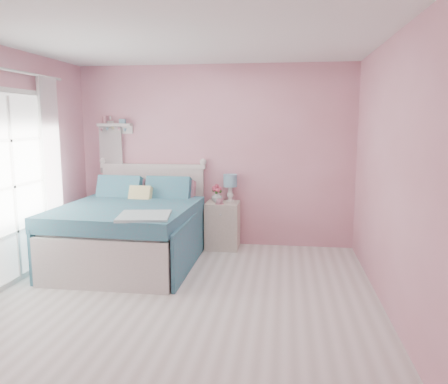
% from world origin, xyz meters
% --- Properties ---
extents(floor, '(4.50, 4.50, 0.00)m').
position_xyz_m(floor, '(0.00, 0.00, 0.00)').
color(floor, beige).
rests_on(floor, ground).
extents(room_shell, '(4.50, 4.50, 4.50)m').
position_xyz_m(room_shell, '(0.00, 0.00, 1.58)').
color(room_shell, '#C97F8C').
rests_on(room_shell, floor).
extents(bed, '(1.67, 2.06, 1.18)m').
position_xyz_m(bed, '(-0.92, 1.23, 0.40)').
color(bed, silver).
rests_on(bed, floor).
extents(nightstand, '(0.46, 0.45, 0.67)m').
position_xyz_m(nightstand, '(0.15, 2.00, 0.33)').
color(nightstand, beige).
rests_on(nightstand, floor).
extents(table_lamp, '(0.19, 0.19, 0.39)m').
position_xyz_m(table_lamp, '(0.25, 2.11, 0.94)').
color(table_lamp, white).
rests_on(table_lamp, nightstand).
extents(vase, '(0.16, 0.16, 0.16)m').
position_xyz_m(vase, '(0.07, 2.02, 0.74)').
color(vase, silver).
rests_on(vase, nightstand).
extents(teacup, '(0.11, 0.11, 0.07)m').
position_xyz_m(teacup, '(0.13, 1.86, 0.70)').
color(teacup, '#C7859C').
rests_on(teacup, nightstand).
extents(roses, '(0.14, 0.11, 0.12)m').
position_xyz_m(roses, '(0.06, 2.01, 0.86)').
color(roses, '#C94460').
rests_on(roses, vase).
extents(wall_shelf, '(0.50, 0.15, 0.25)m').
position_xyz_m(wall_shelf, '(-1.47, 2.19, 1.73)').
color(wall_shelf, silver).
rests_on(wall_shelf, room_shell).
extents(hanging_dress, '(0.34, 0.03, 0.72)m').
position_xyz_m(hanging_dress, '(-1.55, 2.18, 1.40)').
color(hanging_dress, white).
rests_on(hanging_dress, room_shell).
extents(french_door, '(0.04, 1.32, 2.16)m').
position_xyz_m(french_door, '(-1.97, 0.40, 1.07)').
color(french_door, silver).
rests_on(french_door, floor).
extents(curtain_far, '(0.04, 0.40, 2.32)m').
position_xyz_m(curtain_far, '(-1.92, 1.14, 1.18)').
color(curtain_far, white).
rests_on(curtain_far, floor).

